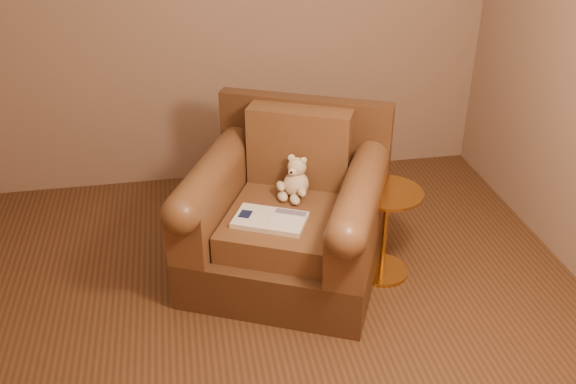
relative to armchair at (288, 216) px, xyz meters
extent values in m
plane|color=#50321B|center=(-0.30, -0.70, -0.37)|extent=(4.00, 4.00, 0.00)
cube|color=#8D6E57|center=(-0.30, 1.30, 0.98)|extent=(4.00, 0.02, 2.70)
cube|color=#482B18|center=(-0.02, -0.04, -0.22)|extent=(1.40, 1.37, 0.30)
cube|color=#482B18|center=(0.17, 0.37, 0.26)|extent=(1.02, 0.54, 0.66)
cube|color=brown|center=(-0.04, -0.09, 0.01)|extent=(0.88, 0.94, 0.16)
cube|color=brown|center=(0.11, 0.24, 0.33)|extent=(0.64, 0.41, 0.48)
cube|color=brown|center=(-0.43, 0.09, 0.10)|extent=(0.57, 0.92, 0.34)
cube|color=brown|center=(0.35, -0.27, 0.10)|extent=(0.57, 0.92, 0.34)
cylinder|color=brown|center=(-0.43, 0.09, 0.27)|extent=(0.57, 0.92, 0.21)
cylinder|color=brown|center=(0.35, -0.27, 0.27)|extent=(0.57, 0.92, 0.21)
ellipsoid|color=beige|center=(0.06, 0.08, 0.16)|extent=(0.15, 0.14, 0.16)
sphere|color=beige|center=(0.07, 0.09, 0.27)|extent=(0.11, 0.11, 0.11)
ellipsoid|color=beige|center=(0.04, 0.12, 0.32)|extent=(0.04, 0.03, 0.04)
ellipsoid|color=beige|center=(0.10, 0.07, 0.32)|extent=(0.04, 0.03, 0.04)
ellipsoid|color=beige|center=(0.03, 0.05, 0.26)|extent=(0.05, 0.03, 0.04)
sphere|color=black|center=(0.02, 0.04, 0.27)|extent=(0.02, 0.02, 0.02)
ellipsoid|color=beige|center=(-0.03, 0.08, 0.16)|extent=(0.05, 0.10, 0.05)
ellipsoid|color=beige|center=(0.08, -0.01, 0.16)|extent=(0.05, 0.10, 0.05)
ellipsoid|color=beige|center=(-0.03, 0.04, 0.11)|extent=(0.06, 0.10, 0.05)
ellipsoid|color=beige|center=(0.04, -0.01, 0.11)|extent=(0.06, 0.10, 0.05)
cube|color=beige|center=(-0.14, -0.19, 0.10)|extent=(0.46, 0.38, 0.03)
cube|color=white|center=(-0.23, -0.15, 0.12)|extent=(0.27, 0.30, 0.00)
cube|color=white|center=(-0.05, -0.23, 0.12)|extent=(0.27, 0.30, 0.00)
cube|color=beige|center=(-0.14, -0.19, 0.12)|extent=(0.11, 0.22, 0.00)
cube|color=#0F1638|center=(-0.27, -0.13, 0.12)|extent=(0.09, 0.10, 0.00)
cube|color=slate|center=(-0.01, -0.16, 0.12)|extent=(0.18, 0.12, 0.00)
cylinder|color=#C48B36|center=(0.55, -0.15, -0.36)|extent=(0.32, 0.32, 0.02)
cylinder|color=#C48B36|center=(0.55, -0.15, -0.09)|extent=(0.03, 0.03, 0.53)
cylinder|color=#C48B36|center=(0.55, -0.15, 0.19)|extent=(0.41, 0.41, 0.02)
cylinder|color=#C48B36|center=(0.55, -0.15, 0.17)|extent=(0.03, 0.03, 0.02)
camera|label=1|loc=(-0.58, -3.18, 1.98)|focal=40.00mm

